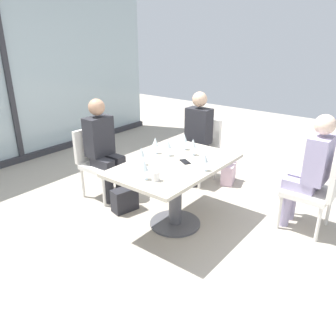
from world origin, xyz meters
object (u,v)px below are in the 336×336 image
at_px(person_near_window, 103,145).
at_px(wine_glass_2, 155,142).
at_px(dining_table_main, 175,179).
at_px(chair_front_right, 319,188).
at_px(chair_far_right, 200,146).
at_px(coffee_cup, 156,176).
at_px(person_far_right, 196,134).
at_px(person_front_right, 311,167).
at_px(wine_glass_6, 205,158).
at_px(handbag_1, 125,200).
at_px(cell_phone_on_table, 185,162).
at_px(chair_near_window, 98,158).
at_px(wine_glass_3, 184,138).
at_px(wine_glass_5, 144,166).
at_px(wine_glass_4, 193,144).
at_px(handbag_0, 228,173).
at_px(wine_glass_1, 168,144).
at_px(wine_glass_0, 141,153).

xyz_separation_m(person_near_window, wine_glass_2, (0.10, -0.76, 0.16)).
xyz_separation_m(dining_table_main, chair_front_right, (0.82, -1.23, -0.05)).
bearing_deg(chair_far_right, coffee_cup, -160.31).
xyz_separation_m(person_far_right, person_front_right, (-0.29, -1.60, 0.00)).
bearing_deg(dining_table_main, wine_glass_2, 74.26).
distance_m(chair_far_right, coffee_cup, 1.81).
xyz_separation_m(chair_front_right, coffee_cup, (-1.28, 1.11, 0.28)).
xyz_separation_m(person_near_window, wine_glass_6, (0.01, -1.46, 0.16)).
height_order(chair_front_right, person_front_right, person_front_right).
xyz_separation_m(coffee_cup, handbag_1, (0.34, 0.78, -0.64)).
relative_size(dining_table_main, cell_phone_on_table, 9.56).
distance_m(person_near_window, wine_glass_2, 0.78).
height_order(chair_near_window, person_far_right, person_far_right).
relative_size(chair_far_right, chair_front_right, 1.00).
height_order(wine_glass_3, coffee_cup, wine_glass_3).
bearing_deg(dining_table_main, handbag_1, 100.26).
height_order(person_far_right, wine_glass_5, person_far_right).
bearing_deg(chair_near_window, person_near_window, -90.00).
bearing_deg(chair_front_right, coffee_cup, 139.14).
distance_m(chair_front_right, handbag_1, 2.14).
xyz_separation_m(wine_glass_4, coffee_cup, (-0.78, -0.12, -0.09)).
bearing_deg(handbag_0, coffee_cup, 168.39).
height_order(wine_glass_2, handbag_1, wine_glass_2).
distance_m(person_far_right, wine_glass_4, 0.95).
bearing_deg(wine_glass_1, chair_front_right, -64.11).
xyz_separation_m(wine_glass_3, wine_glass_4, (-0.09, -0.18, 0.00)).
relative_size(wine_glass_1, handbag_0, 0.62).
relative_size(person_far_right, cell_phone_on_table, 8.75).
bearing_deg(wine_glass_3, cell_phone_on_table, -143.16).
relative_size(wine_glass_5, handbag_1, 0.62).
bearing_deg(dining_table_main, chair_near_window, 90.00).
relative_size(person_front_right, wine_glass_3, 6.81).
height_order(wine_glass_3, wine_glass_6, same).
bearing_deg(wine_glass_0, wine_glass_2, 17.85).
distance_m(chair_far_right, handbag_0, 0.56).
distance_m(wine_glass_0, cell_phone_on_table, 0.47).
xyz_separation_m(chair_far_right, wine_glass_5, (-1.72, -0.51, 0.37)).
bearing_deg(person_far_right, coffee_cup, -159.06).
relative_size(chair_front_right, wine_glass_5, 4.70).
distance_m(wine_glass_0, coffee_cup, 0.43).
xyz_separation_m(person_far_right, coffee_cup, (-1.57, -0.60, 0.08)).
bearing_deg(wine_glass_4, chair_front_right, -67.51).
distance_m(dining_table_main, chair_front_right, 1.48).
bearing_deg(handbag_1, wine_glass_6, -69.47).
xyz_separation_m(chair_far_right, wine_glass_3, (-0.81, -0.30, 0.37)).
bearing_deg(wine_glass_2, chair_near_window, 96.62).
bearing_deg(wine_glass_5, wine_glass_2, 32.23).
height_order(wine_glass_4, wine_glass_5, same).
bearing_deg(handbag_0, wine_glass_6, 179.56).
height_order(wine_glass_6, coffee_cup, wine_glass_6).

